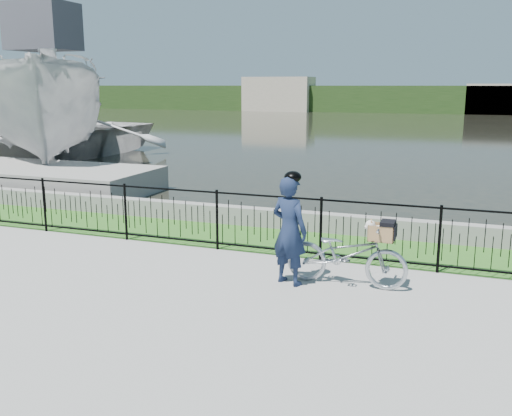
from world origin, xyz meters
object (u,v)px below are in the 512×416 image
at_px(boat_near, 49,112).
at_px(boat_far, 58,134).
at_px(bicycle_rig, 347,254).
at_px(cyclist, 289,229).

bearing_deg(boat_near, boat_far, 125.82).
distance_m(bicycle_rig, boat_near, 15.08).
relative_size(cyclist, boat_near, 0.17).
height_order(cyclist, boat_far, boat_far).
xyz_separation_m(cyclist, boat_near, (-11.59, 8.60, 1.24)).
distance_m(bicycle_rig, cyclist, 0.97).
height_order(bicycle_rig, boat_near, boat_near).
bearing_deg(boat_far, cyclist, -40.51).
height_order(boat_near, boat_far, boat_near).
xyz_separation_m(cyclist, boat_far, (-14.04, 11.99, 0.11)).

